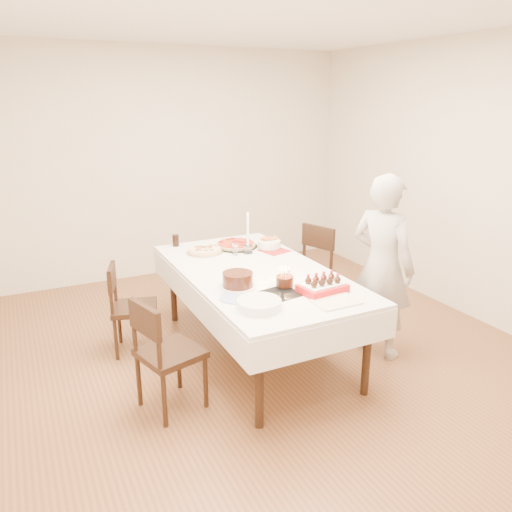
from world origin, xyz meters
name	(u,v)px	position (x,y,z in m)	size (l,w,h in m)	color
floor	(265,356)	(0.00, 0.00, 0.00)	(5.00, 5.00, 0.00)	brown
wall_back	(171,164)	(0.00, 2.50, 1.35)	(4.50, 0.04, 2.70)	beige
wall_right	(472,181)	(2.25, 0.00, 1.35)	(0.04, 5.00, 2.70)	beige
ceiling	(267,10)	(0.00, 0.00, 2.70)	(5.00, 5.00, 0.00)	white
dining_table	(256,312)	(-0.04, 0.10, 0.38)	(1.14, 2.14, 0.75)	white
chair_right_savory	(305,273)	(0.74, 0.58, 0.46)	(0.47, 0.47, 0.91)	black
chair_left_savory	(135,308)	(-0.96, 0.60, 0.40)	(0.40, 0.40, 0.79)	black
chair_left_dessert	(170,353)	(-0.93, -0.35, 0.42)	(0.43, 0.43, 0.85)	black
person	(382,267)	(0.91, -0.35, 0.78)	(0.57, 0.37, 1.56)	#A8A39F
pizza_white	(205,251)	(-0.25, 0.74, 0.77)	(0.34, 0.34, 0.04)	beige
pizza_pepperoni	(236,245)	(0.10, 0.81, 0.77)	(0.41, 0.41, 0.04)	red
red_placemat	(274,251)	(0.36, 0.53, 0.75)	(0.23, 0.23, 0.01)	#B21E1E
pasta_bowl	(269,244)	(0.36, 0.63, 0.79)	(0.22, 0.22, 0.07)	white
taper_candle	(248,233)	(0.11, 0.58, 0.95)	(0.09, 0.09, 0.39)	white
shaker_pair	(236,250)	(-0.01, 0.57, 0.80)	(0.09, 0.09, 0.10)	white
cola_glass	(176,240)	(-0.42, 1.09, 0.81)	(0.06, 0.06, 0.12)	black
layer_cake	(238,280)	(-0.33, -0.17, 0.81)	(0.29, 0.29, 0.12)	#36180D
cake_board	(281,294)	(-0.10, -0.43, 0.75)	(0.26, 0.26, 0.01)	black
birthday_cake	(285,277)	(-0.01, -0.33, 0.83)	(0.13, 0.13, 0.14)	#371A0F
strawberry_box	(323,287)	(0.19, -0.54, 0.79)	(0.34, 0.23, 0.08)	red
box_lid	(336,303)	(0.17, -0.75, 0.75)	(0.32, 0.21, 0.03)	beige
plate_stack	(259,304)	(-0.36, -0.60, 0.78)	(0.31, 0.31, 0.06)	white
china_plate	(236,298)	(-0.43, -0.37, 0.75)	(0.24, 0.24, 0.01)	white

